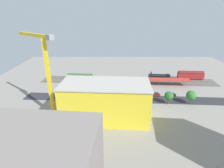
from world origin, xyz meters
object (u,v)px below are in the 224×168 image
Objects in this scene: box_truck_0 at (133,100)px; street_tree_3 at (191,95)px; traffic_light at (97,88)px; construction_building at (105,101)px; platform_canopy_near at (135,79)px; locomotive at (160,77)px; street_tree_0 at (169,96)px; street_tree_2 at (120,95)px; street_tree_1 at (100,93)px; box_truck_1 at (99,98)px; tower_crane at (46,70)px; parked_car_0 at (171,95)px; parked_car_6 at (80,95)px; freight_coach_far at (80,78)px; parked_car_1 at (156,95)px; parked_car_2 at (143,95)px; passenger_coach at (191,75)px; parked_car_5 at (96,95)px; parked_car_4 at (111,94)px; parked_car_3 at (127,95)px.

box_truck_0 is 27.91m from street_tree_3.
construction_building is at bearing 103.09° from traffic_light.
platform_canopy_near is 20.46m from locomotive.
street_tree_0 reaches higher than platform_canopy_near.
street_tree_1 is at bearing -5.83° from street_tree_2.
construction_building is 16.40m from box_truck_1.
tower_crane is 67.18m from street_tree_3.
parked_car_0 is 10.62m from street_tree_0.
street_tree_3 is at bearing 178.19° from street_tree_1.
parked_car_6 is 12.07m from box_truck_1.
freight_coach_far reaches higher than parked_car_6.
box_truck_1 is at bearing 39.71° from locomotive.
locomotive is 35.52m from street_tree_3.
traffic_light reaches higher than locomotive.
street_tree_0 reaches higher than box_truck_1.
freight_coach_far is 3.63× the size of parked_car_1.
tower_crane is (6.42, 38.18, 16.96)m from freight_coach_far.
parked_car_6 reaches higher than parked_car_0.
locomotive reaches higher than box_truck_0.
parked_car_2 is 0.98× the size of parked_car_6.
passenger_coach reaches higher than freight_coach_far.
parked_car_2 is 0.50× the size of box_truck_0.
passenger_coach is 0.49× the size of construction_building.
street_tree_3 is (-23.82, 25.36, 0.70)m from platform_canopy_near.
construction_building is 27.29m from tower_crane.
construction_building is 5.81× the size of traffic_light.
parked_car_5 is 0.70× the size of traffic_light.
parked_car_1 is at bearing -167.84° from box_truck_1.
street_tree_1 is (37.58, 7.83, 4.56)m from parked_car_0.
street_tree_0 is 1.08× the size of traffic_light.
platform_canopy_near is 31.23m from street_tree_1.
parked_car_1 is 0.50× the size of box_truck_1.
parked_car_2 is 15.93m from street_tree_2.
street_tree_3 is at bearing 133.21° from platform_canopy_near.
parked_car_4 is at bearing -179.77° from parked_car_5.
parked_car_6 is at bearing -33.20° from street_tree_1.
freight_coach_far is at bearing -99.55° from tower_crane.
parked_car_1 is (28.91, 25.68, -2.36)m from passenger_coach.
street_tree_3 reaches higher than parked_car_2.
box_truck_1 is at bearing 109.66° from parked_car_5.
street_tree_1 is (19.97, 23.97, 1.31)m from platform_canopy_near.
box_truck_1 is (-13.83, 26.80, -1.47)m from freight_coach_far.
locomotive is at bearing -97.72° from street_tree_0.
box_truck_1 is 1.50× the size of traffic_light.
construction_building is at bearing 16.41° from street_tree_3.
parked_car_6 is 14.17m from street_tree_1.
construction_building is (10.83, 20.76, 6.93)m from parked_car_3.
box_truck_0 is at bearing 21.98° from parked_car_0.
street_tree_3 is at bearing 67.61° from passenger_coach.
parked_car_2 is 14.62m from street_tree_0.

